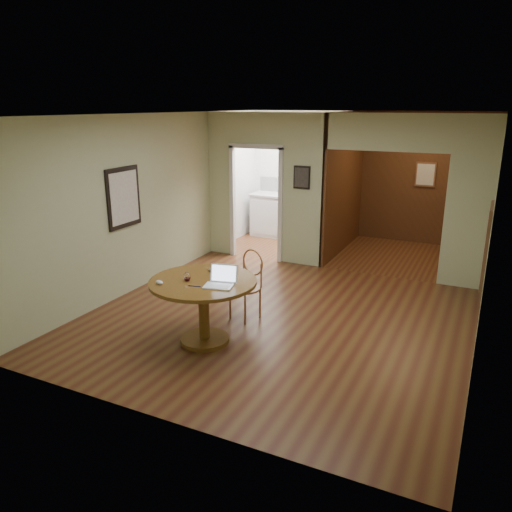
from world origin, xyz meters
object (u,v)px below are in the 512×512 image
at_px(dining_table, 203,296).
at_px(closed_laptop, 221,272).
at_px(open_laptop, 221,280).
at_px(chair, 248,281).

bearing_deg(dining_table, closed_laptop, 78.41).
distance_m(open_laptop, closed_laptop, 0.43).
xyz_separation_m(chair, open_laptop, (0.13, -0.95, 0.34)).
xyz_separation_m(chair, closed_laptop, (-0.09, -0.58, 0.29)).
bearing_deg(chair, dining_table, -82.04).
bearing_deg(dining_table, chair, 80.46).
distance_m(chair, closed_laptop, 0.66).
distance_m(dining_table, open_laptop, 0.39).
distance_m(chair, open_laptop, 1.02).
relative_size(dining_table, chair, 1.35).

